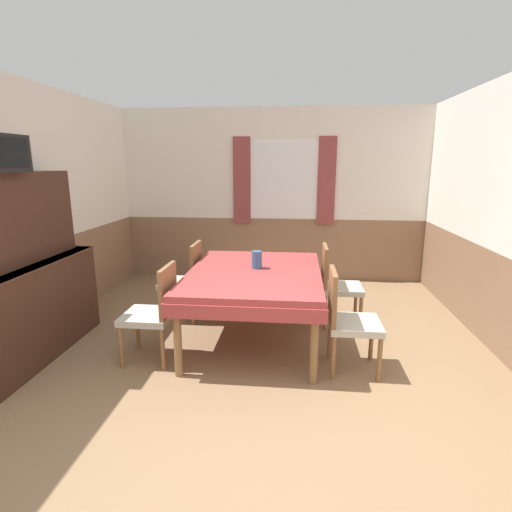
# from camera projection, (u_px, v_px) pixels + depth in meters

# --- Properties ---
(ground_plane) EXTENTS (16.00, 16.00, 0.00)m
(ground_plane) POSITION_uv_depth(u_px,v_px,m) (219.00, 503.00, 2.15)
(ground_plane) COLOR #846647
(wall_back) EXTENTS (4.99, 0.10, 2.60)m
(wall_back) POSITION_uv_depth(u_px,v_px,m) (273.00, 195.00, 6.11)
(wall_back) COLOR white
(wall_back) RESTS_ON ground_plane
(wall_left) EXTENTS (0.05, 4.77, 2.60)m
(wall_left) POSITION_uv_depth(u_px,v_px,m) (40.00, 211.00, 4.20)
(wall_left) COLOR white
(wall_left) RESTS_ON ground_plane
(wall_right) EXTENTS (0.05, 4.77, 2.60)m
(wall_right) POSITION_uv_depth(u_px,v_px,m) (504.00, 217.00, 3.74)
(wall_right) COLOR white
(wall_right) RESTS_ON ground_plane
(dining_table) EXTENTS (1.34, 1.78, 0.74)m
(dining_table) POSITION_uv_depth(u_px,v_px,m) (255.00, 280.00, 4.01)
(dining_table) COLOR #9E3838
(dining_table) RESTS_ON ground_plane
(chair_left_near) EXTENTS (0.44, 0.44, 0.90)m
(chair_left_near) POSITION_uv_depth(u_px,v_px,m) (155.00, 310.00, 3.63)
(chair_left_near) COLOR brown
(chair_left_near) RESTS_ON ground_plane
(chair_right_near) EXTENTS (0.44, 0.44, 0.90)m
(chair_right_near) POSITION_uv_depth(u_px,v_px,m) (347.00, 317.00, 3.46)
(chair_right_near) COLOR brown
(chair_right_near) RESTS_ON ground_plane
(chair_right_far) EXTENTS (0.44, 0.44, 0.90)m
(chair_right_far) POSITION_uv_depth(u_px,v_px,m) (336.00, 283.00, 4.47)
(chair_right_far) COLOR brown
(chair_right_far) RESTS_ON ground_plane
(chair_left_far) EXTENTS (0.44, 0.44, 0.90)m
(chair_left_far) POSITION_uv_depth(u_px,v_px,m) (186.00, 278.00, 4.64)
(chair_left_far) COLOR brown
(chair_left_far) RESTS_ON ground_plane
(sideboard) EXTENTS (0.46, 1.60, 1.71)m
(sideboard) POSITION_uv_depth(u_px,v_px,m) (27.00, 283.00, 3.66)
(sideboard) COLOR #3D2319
(sideboard) RESTS_ON ground_plane
(vase) EXTENTS (0.11, 0.11, 0.18)m
(vase) POSITION_uv_depth(u_px,v_px,m) (257.00, 260.00, 4.06)
(vase) COLOR #335684
(vase) RESTS_ON dining_table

